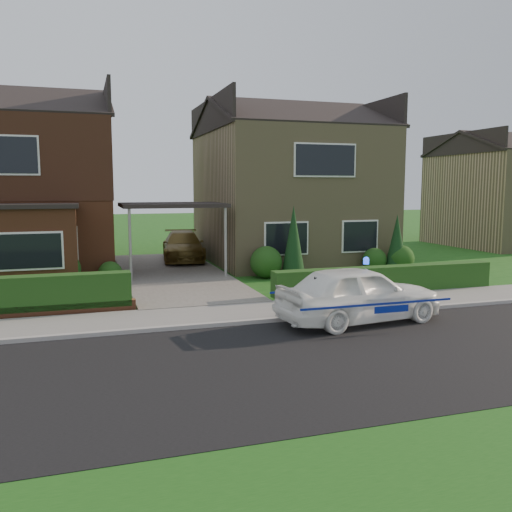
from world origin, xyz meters
name	(u,v)px	position (x,y,z in m)	size (l,w,h in m)	color
ground	(266,365)	(0.00, 0.00, 0.00)	(120.00, 120.00, 0.00)	#194E14
road	(266,365)	(0.00, 0.00, 0.00)	(60.00, 6.00, 0.02)	black
kerb	(226,324)	(0.00, 3.05, 0.06)	(60.00, 0.16, 0.12)	#9E9993
sidewalk	(216,315)	(0.00, 4.10, 0.05)	(60.00, 2.00, 0.10)	slate
driveway	(174,274)	(0.00, 11.00, 0.06)	(3.80, 12.00, 0.12)	#666059
house_left	(13,176)	(-5.78, 13.90, 3.81)	(7.50, 9.53, 7.25)	brown
house_right	(288,180)	(5.80, 13.99, 3.66)	(7.50, 8.06, 7.25)	#93825A
carport_link	(172,206)	(0.00, 10.95, 2.66)	(3.80, 3.00, 2.77)	black
hedge_right	(385,294)	(5.80, 5.35, 0.00)	(7.50, 0.55, 0.80)	#183B13
shrub_left_mid	(60,270)	(-4.00, 9.30, 0.66)	(1.32, 1.32, 1.32)	#183B13
shrub_left_near	(110,273)	(-2.40, 9.60, 0.42)	(0.84, 0.84, 0.84)	#183B13
shrub_right_near	(266,262)	(3.20, 9.40, 0.60)	(1.20, 1.20, 1.20)	#183B13
shrub_right_mid	(374,260)	(7.80, 9.50, 0.48)	(0.96, 0.96, 0.96)	#183B13
shrub_right_far	(400,258)	(8.80, 9.20, 0.54)	(1.08, 1.08, 1.08)	#183B13
conifer_a	(293,243)	(4.20, 9.20, 1.30)	(0.90, 0.90, 2.60)	black
conifer_b	(397,245)	(8.60, 9.20, 1.10)	(0.90, 0.90, 2.20)	black
neighbour_right	(505,200)	(20.00, 16.00, 2.60)	(6.50, 7.00, 5.20)	#93825A
police_car	(359,294)	(3.25, 2.40, 0.72)	(3.89, 4.40, 1.60)	white
driveway_car	(183,246)	(1.00, 14.48, 0.75)	(1.77, 4.35, 1.26)	brown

